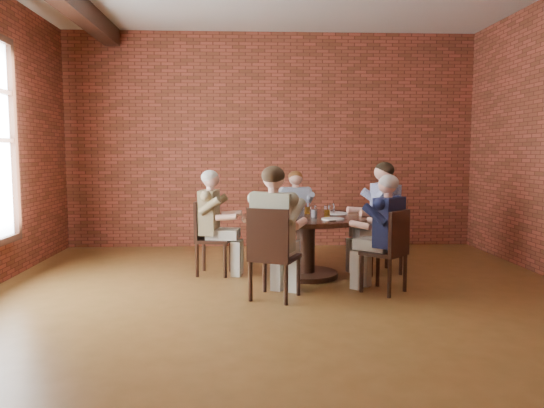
{
  "coord_description": "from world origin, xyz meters",
  "views": [
    {
      "loc": [
        -0.39,
        -5.02,
        1.51
      ],
      "look_at": [
        -0.11,
        1.0,
        0.93
      ],
      "focal_mm": 35.0,
      "sensor_mm": 36.0,
      "label": 1
    }
  ],
  "objects_px": {
    "chair_c": "(208,234)",
    "diner_e": "(384,234)",
    "diner_c": "(214,223)",
    "chair_e": "(390,248)",
    "dining_table": "(306,234)",
    "diner_b": "(296,215)",
    "chair_b": "(295,224)",
    "chair_a": "(387,231)",
    "chair_d": "(272,251)",
    "diner_d": "(275,233)",
    "diner_a": "(380,218)",
    "smartphone": "(331,220)"
  },
  "relations": [
    {
      "from": "chair_c",
      "to": "smartphone",
      "type": "bearing_deg",
      "value": -105.01
    },
    {
      "from": "diner_b",
      "to": "chair_b",
      "type": "bearing_deg",
      "value": 90.0
    },
    {
      "from": "diner_b",
      "to": "diner_d",
      "type": "bearing_deg",
      "value": -102.46
    },
    {
      "from": "dining_table",
      "to": "chair_e",
      "type": "xyz_separation_m",
      "value": [
        0.82,
        -0.8,
        -0.03
      ]
    },
    {
      "from": "diner_b",
      "to": "chair_a",
      "type": "bearing_deg",
      "value": -40.36
    },
    {
      "from": "chair_c",
      "to": "chair_e",
      "type": "relative_size",
      "value": 1.01
    },
    {
      "from": "chair_b",
      "to": "diner_b",
      "type": "height_order",
      "value": "diner_b"
    },
    {
      "from": "smartphone",
      "to": "diner_e",
      "type": "bearing_deg",
      "value": -35.1
    },
    {
      "from": "chair_c",
      "to": "chair_d",
      "type": "distance_m",
      "value": 1.43
    },
    {
      "from": "chair_a",
      "to": "diner_e",
      "type": "distance_m",
      "value": 1.01
    },
    {
      "from": "chair_b",
      "to": "diner_d",
      "type": "height_order",
      "value": "diner_d"
    },
    {
      "from": "diner_a",
      "to": "diner_d",
      "type": "distance_m",
      "value": 1.79
    },
    {
      "from": "chair_a",
      "to": "chair_d",
      "type": "relative_size",
      "value": 1.01
    },
    {
      "from": "diner_d",
      "to": "diner_e",
      "type": "bearing_deg",
      "value": -146.36
    },
    {
      "from": "diner_e",
      "to": "dining_table",
      "type": "bearing_deg",
      "value": -90.0
    },
    {
      "from": "chair_c",
      "to": "chair_e",
      "type": "xyz_separation_m",
      "value": [
        2.02,
        -1.0,
        -0.0
      ]
    },
    {
      "from": "diner_d",
      "to": "smartphone",
      "type": "xyz_separation_m",
      "value": [
        0.66,
        0.5,
        0.07
      ]
    },
    {
      "from": "diner_c",
      "to": "chair_d",
      "type": "bearing_deg",
      "value": -142.27
    },
    {
      "from": "dining_table",
      "to": "diner_e",
      "type": "xyz_separation_m",
      "value": [
        0.77,
        -0.75,
        0.11
      ]
    },
    {
      "from": "smartphone",
      "to": "diner_b",
      "type": "bearing_deg",
      "value": 93.88
    },
    {
      "from": "chair_c",
      "to": "smartphone",
      "type": "relative_size",
      "value": 5.85
    },
    {
      "from": "chair_d",
      "to": "chair_e",
      "type": "relative_size",
      "value": 1.06
    },
    {
      "from": "dining_table",
      "to": "chair_c",
      "type": "distance_m",
      "value": 1.22
    },
    {
      "from": "diner_b",
      "to": "smartphone",
      "type": "xyz_separation_m",
      "value": [
        0.26,
        -1.53,
        0.13
      ]
    },
    {
      "from": "dining_table",
      "to": "chair_c",
      "type": "bearing_deg",
      "value": 170.8
    },
    {
      "from": "chair_c",
      "to": "diner_e",
      "type": "bearing_deg",
      "value": -106.45
    },
    {
      "from": "diner_c",
      "to": "chair_e",
      "type": "bearing_deg",
      "value": -107.69
    },
    {
      "from": "diner_b",
      "to": "diner_e",
      "type": "bearing_deg",
      "value": -67.94
    },
    {
      "from": "diner_d",
      "to": "diner_e",
      "type": "distance_m",
      "value": 1.21
    },
    {
      "from": "chair_d",
      "to": "diner_d",
      "type": "height_order",
      "value": "diner_d"
    },
    {
      "from": "chair_d",
      "to": "diner_e",
      "type": "height_order",
      "value": "diner_e"
    },
    {
      "from": "diner_d",
      "to": "smartphone",
      "type": "distance_m",
      "value": 0.83
    },
    {
      "from": "chair_e",
      "to": "diner_e",
      "type": "bearing_deg",
      "value": -90.0
    },
    {
      "from": "chair_b",
      "to": "chair_e",
      "type": "xyz_separation_m",
      "value": [
        0.85,
        -1.96,
        0.01
      ]
    },
    {
      "from": "dining_table",
      "to": "diner_c",
      "type": "xyz_separation_m",
      "value": [
        -1.12,
        0.18,
        0.12
      ]
    },
    {
      "from": "chair_e",
      "to": "chair_d",
      "type": "bearing_deg",
      "value": -35.48
    },
    {
      "from": "dining_table",
      "to": "chair_d",
      "type": "relative_size",
      "value": 1.63
    },
    {
      "from": "diner_a",
      "to": "chair_d",
      "type": "bearing_deg",
      "value": -60.51
    },
    {
      "from": "dining_table",
      "to": "chair_a",
      "type": "bearing_deg",
      "value": 11.28
    },
    {
      "from": "dining_table",
      "to": "diner_a",
      "type": "bearing_deg",
      "value": 11.28
    },
    {
      "from": "chair_e",
      "to": "smartphone",
      "type": "distance_m",
      "value": 0.73
    },
    {
      "from": "chair_a",
      "to": "chair_b",
      "type": "relative_size",
      "value": 1.09
    },
    {
      "from": "chair_d",
      "to": "smartphone",
      "type": "relative_size",
      "value": 6.13
    },
    {
      "from": "diner_c",
      "to": "diner_e",
      "type": "relative_size",
      "value": 1.01
    },
    {
      "from": "diner_b",
      "to": "diner_c",
      "type": "bearing_deg",
      "value": -141.99
    },
    {
      "from": "chair_b",
      "to": "chair_e",
      "type": "height_order",
      "value": "chair_e"
    },
    {
      "from": "chair_e",
      "to": "diner_e",
      "type": "height_order",
      "value": "diner_e"
    },
    {
      "from": "dining_table",
      "to": "diner_a",
      "type": "height_order",
      "value": "diner_a"
    },
    {
      "from": "diner_d",
      "to": "smartphone",
      "type": "bearing_deg",
      "value": -118.85
    },
    {
      "from": "chair_d",
      "to": "diner_d",
      "type": "xyz_separation_m",
      "value": [
        0.04,
        0.08,
        0.17
      ]
    }
  ]
}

